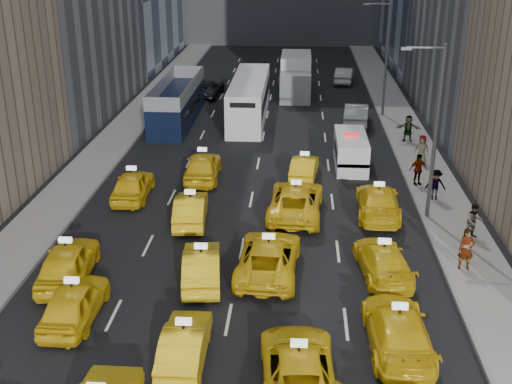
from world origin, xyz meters
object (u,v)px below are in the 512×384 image
at_px(double_decker, 177,102).
at_px(city_bus, 249,99).
at_px(pedestrian_0, 466,249).
at_px(nypd_van, 351,151).
at_px(box_truck, 296,76).

relative_size(double_decker, city_bus, 0.91).
distance_m(double_decker, city_bus, 5.71).
relative_size(double_decker, pedestrian_0, 5.99).
xyz_separation_m(nypd_van, box_truck, (-3.67, 18.98, 0.79)).
xyz_separation_m(nypd_van, city_bus, (-7.26, 10.85, 0.62)).
xyz_separation_m(box_truck, pedestrian_0, (7.70, -32.51, -0.66)).
xyz_separation_m(nypd_van, pedestrian_0, (4.03, -13.53, 0.13)).
height_order(city_bus, pedestrian_0, city_bus).
distance_m(nypd_van, city_bus, 13.08).
bearing_deg(pedestrian_0, box_truck, 103.64).
height_order(double_decker, pedestrian_0, double_decker).
xyz_separation_m(double_decker, pedestrian_0, (16.80, -22.86, -0.53)).
bearing_deg(pedestrian_0, city_bus, 115.17).
distance_m(box_truck, pedestrian_0, 33.41).
distance_m(nypd_van, pedestrian_0, 14.11).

